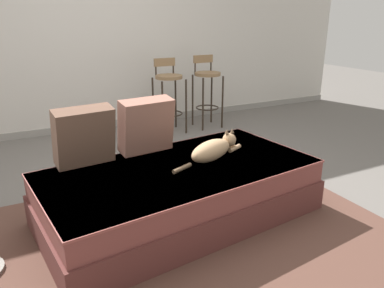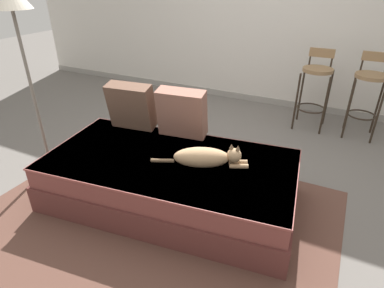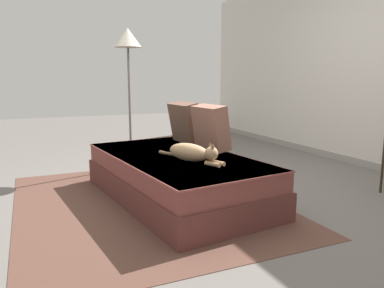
% 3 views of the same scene
% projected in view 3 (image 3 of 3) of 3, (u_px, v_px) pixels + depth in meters
% --- Properties ---
extents(ground_plane, '(16.00, 16.00, 0.00)m').
position_uv_depth(ground_plane, '(214.00, 193.00, 3.61)').
color(ground_plane, '#66605B').
rests_on(ground_plane, ground).
extents(wall_baseboard_trim, '(8.00, 0.02, 0.09)m').
position_uv_depth(wall_baseboard_trim, '(377.00, 167.00, 4.48)').
color(wall_baseboard_trim, gray).
rests_on(wall_baseboard_trim, ground).
extents(area_rug, '(2.68, 2.13, 0.01)m').
position_uv_depth(area_rug, '(144.00, 202.00, 3.33)').
color(area_rug, brown).
rests_on(area_rug, ground).
extents(couch, '(2.09, 1.26, 0.41)m').
position_uv_depth(couch, '(175.00, 176.00, 3.42)').
color(couch, brown).
rests_on(couch, ground).
extents(throw_pillow_corner, '(0.44, 0.27, 0.44)m').
position_uv_depth(throw_pillow_corner, '(185.00, 122.00, 4.02)').
color(throw_pillow_corner, brown).
rests_on(throw_pillow_corner, couch).
extents(throw_pillow_middle, '(0.44, 0.26, 0.44)m').
position_uv_depth(throw_pillow_middle, '(211.00, 127.00, 3.60)').
color(throw_pillow_middle, '#936051').
rests_on(throw_pillow_middle, couch).
extents(cat, '(0.71, 0.35, 0.19)m').
position_uv_depth(cat, '(192.00, 153.00, 3.11)').
color(cat, tan).
rests_on(cat, couch).
extents(floor_lamp, '(0.32, 0.32, 1.67)m').
position_uv_depth(floor_lamp, '(128.00, 51.00, 4.39)').
color(floor_lamp, slate).
rests_on(floor_lamp, ground).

